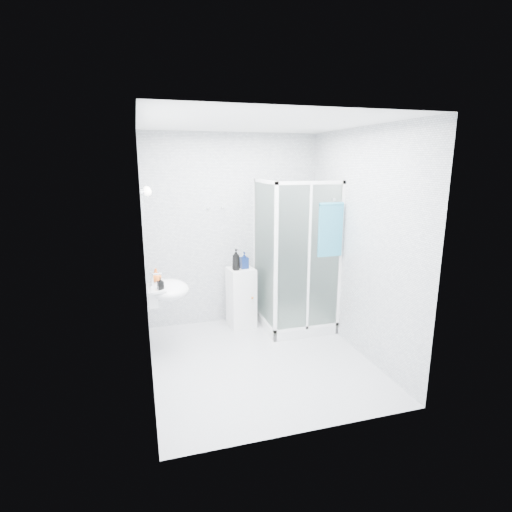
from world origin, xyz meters
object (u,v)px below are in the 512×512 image
object	(u,v)px
storage_cabinet	(241,297)
shampoo_bottle_b	(244,260)
soap_dispenser_orange	(156,275)
soap_dispenser_black	(160,283)
shampoo_bottle_a	(236,260)
hand_towel	(331,228)
wall_basin	(166,290)
shower_enclosure	(291,297)

from	to	relation	value
storage_cabinet	shampoo_bottle_b	world-z (taller)	shampoo_bottle_b
soap_dispenser_orange	soap_dispenser_black	size ratio (longest dim) A/B	1.17
shampoo_bottle_a	soap_dispenser_black	distance (m)	1.24
storage_cabinet	soap_dispenser_orange	world-z (taller)	soap_dispenser_orange
storage_cabinet	hand_towel	distance (m)	1.56
shampoo_bottle_b	soap_dispenser_black	bearing A→B (deg)	-146.75
shampoo_bottle_a	hand_towel	bearing A→B (deg)	-30.86
storage_cabinet	shampoo_bottle_a	world-z (taller)	shampoo_bottle_a
soap_dispenser_orange	shampoo_bottle_a	bearing A→B (deg)	20.69
wall_basin	hand_towel	distance (m)	2.09
shampoo_bottle_a	shampoo_bottle_b	xyz separation A→B (m)	(0.12, 0.05, -0.03)
shampoo_bottle_a	soap_dispenser_black	xyz separation A→B (m)	(-1.02, -0.70, -0.03)
wall_basin	soap_dispenser_orange	world-z (taller)	soap_dispenser_orange
wall_basin	shampoo_bottle_b	distance (m)	1.23
shower_enclosure	soap_dispenser_orange	size ratio (longest dim) A/B	12.52
shampoo_bottle_a	wall_basin	bearing A→B (deg)	-150.46
shower_enclosure	soap_dispenser_black	size ratio (longest dim) A/B	14.59
storage_cabinet	hand_towel	world-z (taller)	hand_towel
wall_basin	shampoo_bottle_b	world-z (taller)	shampoo_bottle_b
shampoo_bottle_b	soap_dispenser_black	xyz separation A→B (m)	(-1.14, -0.75, -0.00)
shampoo_bottle_a	soap_dispenser_black	size ratio (longest dim) A/B	2.08
wall_basin	storage_cabinet	bearing A→B (deg)	29.80
hand_towel	soap_dispenser_black	xyz separation A→B (m)	(-2.06, -0.08, -0.50)
hand_towel	soap_dispenser_orange	world-z (taller)	hand_towel
soap_dispenser_black	soap_dispenser_orange	bearing A→B (deg)	96.06
soap_dispenser_black	shampoo_bottle_a	bearing A→B (deg)	34.52
wall_basin	hand_towel	world-z (taller)	hand_towel
shower_enclosure	hand_towel	bearing A→B (deg)	-50.15
shower_enclosure	shampoo_bottle_a	distance (m)	0.90
hand_towel	shampoo_bottle_b	distance (m)	1.24
shampoo_bottle_a	soap_dispenser_black	world-z (taller)	shampoo_bottle_a
wall_basin	soap_dispenser_black	bearing A→B (deg)	-113.11
shampoo_bottle_b	soap_dispenser_orange	world-z (taller)	shampoo_bottle_b
shower_enclosure	soap_dispenser_black	distance (m)	1.85
wall_basin	shampoo_bottle_b	bearing A→B (deg)	28.66
storage_cabinet	shampoo_bottle_b	xyz separation A→B (m)	(0.05, -0.00, 0.52)
wall_basin	hand_towel	size ratio (longest dim) A/B	0.84
soap_dispenser_black	wall_basin	bearing A→B (deg)	66.89
shower_enclosure	storage_cabinet	distance (m)	0.69
shower_enclosure	shampoo_bottle_b	size ratio (longest dim) A/B	8.89
wall_basin	storage_cabinet	distance (m)	1.25
wall_basin	shower_enclosure	bearing A→B (deg)	10.81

